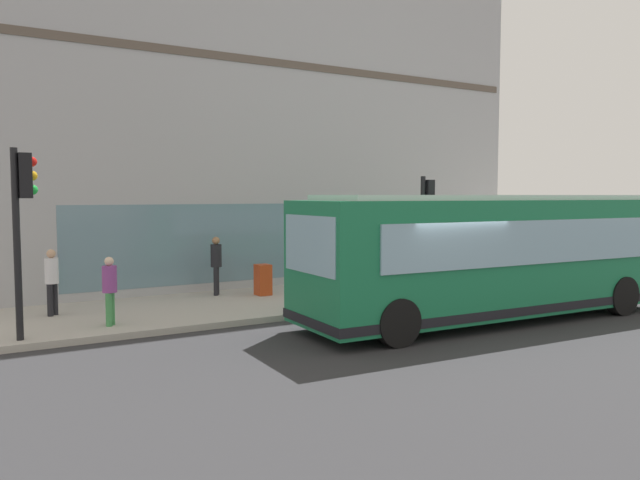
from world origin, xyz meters
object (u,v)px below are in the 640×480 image
Objects in this scene: traffic_light_near_corner at (426,213)px; pedestrian_near_building_entrance at (52,278)px; traffic_light_down_block at (22,207)px; pedestrian_walking_along_curb at (110,287)px; newspaper_vending_box at (263,280)px; pedestrian_near_hydrant at (216,262)px; city_bus_nearside at (490,257)px; pedestrian_by_light_pole at (483,260)px; fire_hydrant at (488,269)px.

pedestrian_near_building_entrance is at bearing 76.62° from traffic_light_near_corner.
traffic_light_down_block reaches higher than pedestrian_walking_along_curb.
traffic_light_near_corner is at bearing -92.67° from pedestrian_walking_along_curb.
traffic_light_near_corner reaches higher than newspaper_vending_box.
newspaper_vending_box is (-0.69, -1.18, -0.53)m from pedestrian_near_hydrant.
traffic_light_down_block is at bearing 74.06° from city_bus_nearside.
newspaper_vending_box is (5.47, 3.53, -0.95)m from city_bus_nearside.
city_bus_nearside is 4.39m from pedestrian_by_light_pole.
traffic_light_down_block is at bearing 96.50° from fire_hydrant.
traffic_light_near_corner is 0.90× the size of traffic_light_down_block.
traffic_light_down_block is 2.49× the size of pedestrian_walking_along_curb.
pedestrian_walking_along_curb is at bearing 88.79° from pedestrian_by_light_pole.
traffic_light_down_block reaches higher than city_bus_nearside.
pedestrian_by_light_pole is 0.96× the size of pedestrian_near_building_entrance.
pedestrian_near_hydrant is at bearing 80.27° from fire_hydrant.
traffic_light_down_block is (2.87, 10.06, 1.28)m from city_bus_nearside.
pedestrian_by_light_pole is 8.29m from pedestrian_near_hydrant.
traffic_light_near_corner is 2.24× the size of pedestrian_by_light_pole.
pedestrian_by_light_pole is at bearing -99.93° from pedestrian_near_building_entrance.
city_bus_nearside is at bearing 134.24° from fire_hydrant.
traffic_light_near_corner reaches higher than city_bus_nearside.
fire_hydrant is (1.68, -14.74, -2.32)m from traffic_light_down_block.
traffic_light_down_block reaches higher than pedestrian_by_light_pole.
fire_hydrant is 0.46× the size of pedestrian_near_building_entrance.
fire_hydrant is at bearing -49.82° from pedestrian_by_light_pole.
pedestrian_near_hydrant is at bearing -58.44° from traffic_light_down_block.
pedestrian_near_hydrant reaches higher than pedestrian_walking_along_curb.
traffic_light_down_block is (-0.10, 10.56, 0.27)m from traffic_light_near_corner.
pedestrian_near_hydrant reaches higher than pedestrian_near_building_entrance.
pedestrian_near_building_entrance reaches higher than pedestrian_by_light_pole.
traffic_light_near_corner is 2.95m from pedestrian_by_light_pole.
pedestrian_near_hydrant is (2.78, -3.60, 0.11)m from pedestrian_walking_along_curb.
pedestrian_walking_along_curb is 4.55m from pedestrian_near_hydrant.
traffic_light_down_block is 2.25× the size of pedestrian_near_hydrant.
city_bus_nearside reaches higher than pedestrian_by_light_pole.
newspaper_vending_box is at bearing 83.63° from fire_hydrant.
city_bus_nearside is 5.93× the size of pedestrian_near_hydrant.
traffic_light_down_block is 15.01m from fire_hydrant.
pedestrian_near_building_entrance is (2.15, 12.27, 0.04)m from pedestrian_by_light_pole.
newspaper_vending_box is (2.59, -6.53, -2.23)m from traffic_light_down_block.
city_bus_nearside is 6.61m from fire_hydrant.
traffic_light_near_corner is at bearing -121.75° from newspaper_vending_box.
traffic_light_near_corner is 8.95m from pedestrian_walking_along_curb.
traffic_light_down_block is at bearing 161.68° from pedestrian_near_building_entrance.
traffic_light_near_corner is 4.68× the size of fire_hydrant.
pedestrian_near_hydrant is at bearing 37.40° from city_bus_nearside.
pedestrian_walking_along_curb is at bearing 87.33° from traffic_light_near_corner.
traffic_light_down_block is at bearing 121.56° from pedestrian_near_hydrant.
pedestrian_near_hydrant reaches higher than newspaper_vending_box.
pedestrian_by_light_pole reaches higher than newspaper_vending_box.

